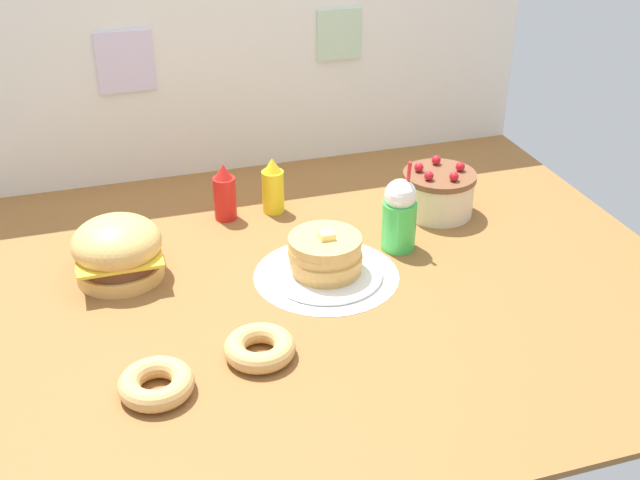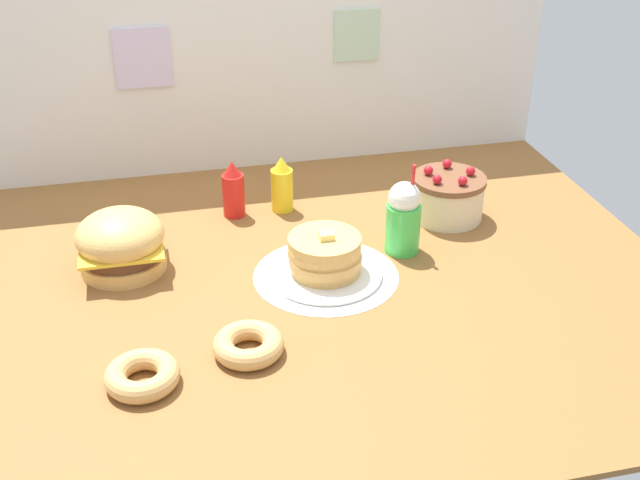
# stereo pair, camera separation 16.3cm
# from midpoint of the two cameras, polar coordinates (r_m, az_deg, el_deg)

# --- Properties ---
(ground_plane) EXTENTS (2.41, 1.89, 0.02)m
(ground_plane) POSITION_cam_midpoint_polar(r_m,az_deg,el_deg) (2.53, 0.65, -3.29)
(ground_plane) COLOR brown
(back_wall) EXTENTS (2.41, 0.04, 0.83)m
(back_wall) POSITION_cam_midpoint_polar(r_m,az_deg,el_deg) (3.19, -3.39, 12.22)
(back_wall) COLOR silver
(back_wall) RESTS_ON ground_plane
(doily_mat) EXTENTS (0.47, 0.47, 0.00)m
(doily_mat) POSITION_cam_midpoint_polar(r_m,az_deg,el_deg) (2.56, 2.24, -2.57)
(doily_mat) COLOR white
(doily_mat) RESTS_ON ground_plane
(burger) EXTENTS (0.28, 0.28, 0.20)m
(burger) POSITION_cam_midpoint_polar(r_m,az_deg,el_deg) (2.61, -12.32, -0.21)
(burger) COLOR #DBA859
(burger) RESTS_ON ground_plane
(pancake_stack) EXTENTS (0.36, 0.36, 0.16)m
(pancake_stack) POSITION_cam_midpoint_polar(r_m,az_deg,el_deg) (2.53, 2.21, -1.37)
(pancake_stack) COLOR white
(pancake_stack) RESTS_ON doily_mat
(layer_cake) EXTENTS (0.27, 0.27, 0.19)m
(layer_cake) POSITION_cam_midpoint_polar(r_m,az_deg,el_deg) (2.93, 10.70, 3.05)
(layer_cake) COLOR beige
(layer_cake) RESTS_ON ground_plane
(ketchup_bottle) EXTENTS (0.08, 0.08, 0.21)m
(ketchup_bottle) POSITION_cam_midpoint_polar(r_m,az_deg,el_deg) (2.89, -4.61, 3.51)
(ketchup_bottle) COLOR red
(ketchup_bottle) RESTS_ON ground_plane
(mustard_bottle) EXTENTS (0.08, 0.08, 0.21)m
(mustard_bottle) POSITION_cam_midpoint_polar(r_m,az_deg,el_deg) (2.92, -1.14, 3.89)
(mustard_bottle) COLOR yellow
(mustard_bottle) RESTS_ON ground_plane
(cream_soda_cup) EXTENTS (0.12, 0.12, 0.32)m
(cream_soda_cup) POSITION_cam_midpoint_polar(r_m,az_deg,el_deg) (2.67, 7.71, 1.56)
(cream_soda_cup) COLOR green
(cream_soda_cup) RESTS_ON ground_plane
(donut_pink_glaze) EXTENTS (0.20, 0.20, 0.06)m
(donut_pink_glaze) POSITION_cam_midpoint_polar(r_m,az_deg,el_deg) (2.14, -10.46, -9.51)
(donut_pink_glaze) COLOR tan
(donut_pink_glaze) RESTS_ON ground_plane
(donut_chocolate) EXTENTS (0.20, 0.20, 0.06)m
(donut_chocolate) POSITION_cam_midpoint_polar(r_m,az_deg,el_deg) (2.21, -3.04, -7.49)
(donut_chocolate) COLOR tan
(donut_chocolate) RESTS_ON ground_plane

